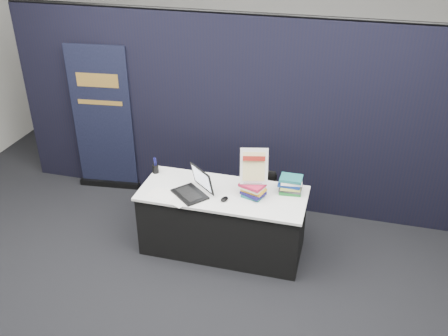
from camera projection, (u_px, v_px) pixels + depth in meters
floor at (209, 279)px, 5.27m from camera, size 8.00×8.00×0.00m
wall_back at (280, 26)px, 7.80m from camera, size 8.00×0.02×3.50m
drape_partition at (245, 116)px, 6.03m from camera, size 6.00×0.08×2.40m
display_table at (223, 221)px, 5.55m from camera, size 1.80×0.75×0.75m
laptop at (191, 187)px, 5.33m from camera, size 0.46×0.50×0.28m
mouse at (224, 199)px, 5.22m from camera, size 0.09×0.12×0.03m
brochure_left at (162, 195)px, 5.32m from camera, size 0.33×0.27×0.00m
brochure_mid at (177, 200)px, 5.23m from camera, size 0.33×0.29×0.00m
brochure_right at (173, 196)px, 5.29m from camera, size 0.30×0.25×0.00m
pen_cup at (155, 169)px, 5.72m from camera, size 0.09×0.09×0.10m
book_stack_tall at (253, 190)px, 5.26m from camera, size 0.27×0.24×0.15m
book_stack_short at (290, 185)px, 5.32m from camera, size 0.23×0.17×0.19m
info_sign at (254, 167)px, 5.15m from camera, size 0.31×0.18×0.39m
pullup_banner at (104, 128)px, 6.53m from camera, size 0.84×0.19×1.97m
stacking_chair at (258, 203)px, 5.74m from camera, size 0.39×0.40×0.81m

